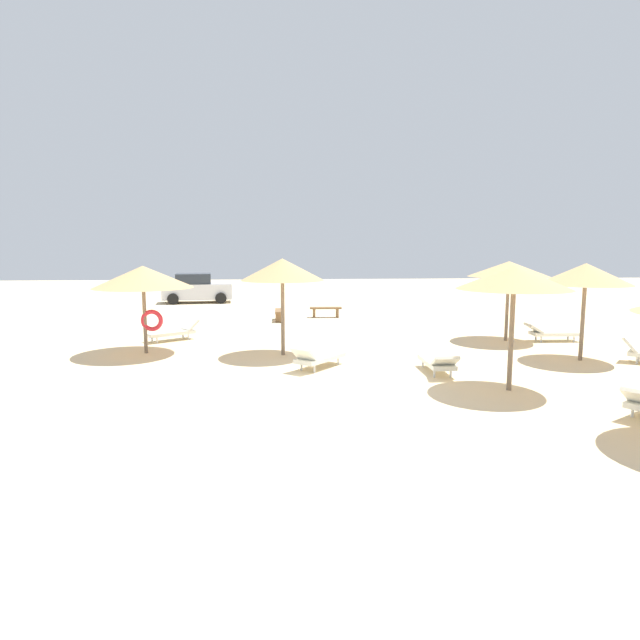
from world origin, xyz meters
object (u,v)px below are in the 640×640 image
parasol_1 (514,278)px  parasol_5 (586,274)px  lounger_1 (438,362)px  bench_0 (280,313)px  lounger_2 (174,332)px  parked_car (196,289)px  lounger_3 (318,357)px  lounger_4 (551,333)px  parasol_2 (143,277)px  bench_1 (326,310)px  parasol_4 (509,269)px  parasol_3 (282,270)px

parasol_1 → parasol_5: 4.76m
parasol_1 → lounger_1: 3.25m
lounger_1 → bench_0: 11.43m
lounger_2 → parked_car: parked_car is taller
lounger_3 → lounger_4: bearing=23.3°
parasol_2 → lounger_3: 6.30m
parasol_2 → bench_1: (6.46, 8.15, -2.08)m
parasol_1 → lounger_1: bearing=123.8°
lounger_1 → parasol_1: bearing=-56.2°
lounger_1 → parked_car: (-9.18, 18.65, 0.51)m
parasol_4 → bench_0: parasol_4 is taller
parasol_5 → lounger_3: 8.32m
parasol_4 → lounger_3: bearing=-150.8°
lounger_2 → parasol_3: bearing=-36.9°
bench_0 → bench_1: same height
lounger_1 → bench_1: 11.75m
parasol_5 → bench_1: (-6.88, 10.21, -2.25)m
parasol_5 → lounger_3: (-7.99, -0.52, -2.27)m
parasol_3 → lounger_1: (4.18, -2.78, -2.37)m
parasol_2 → parasol_4: bearing=6.4°
lounger_4 → bench_0: bearing=148.3°
parasol_5 → bench_1: 12.51m
parasol_1 → lounger_3: size_ratio=1.60×
parasol_4 → lounger_2: bearing=175.6°
parasol_2 → lounger_2: parasol_2 is taller
parasol_5 → lounger_2: 13.81m
lounger_1 → parasol_5: bearing=15.7°
lounger_3 → parked_car: (-5.96, 17.82, 0.50)m
parasol_2 → lounger_4: parasol_2 is taller
bench_1 → parked_car: bearing=134.9°
parasol_3 → bench_1: (2.07, 8.78, -2.34)m
bench_1 → parked_car: (-7.07, 7.09, 0.48)m
parasol_4 → bench_1: 9.30m
lounger_1 → lounger_2: bearing=144.8°
lounger_3 → bench_0: 9.83m
lounger_1 → bench_1: lounger_1 is taller
parasol_3 → bench_1: size_ratio=2.01×
parasol_5 → parasol_3: bearing=170.9°
parasol_1 → parasol_5: (3.55, 3.17, -0.10)m
lounger_1 → bench_0: lounger_1 is taller
bench_0 → parked_car: (-4.89, 8.06, 0.48)m
parasol_3 → lounger_1: bearing=-33.6°
parasol_3 → bench_1: parasol_3 is taller
parasol_3 → lounger_3: 3.21m
parasol_4 → parasol_5: (0.88, -3.46, 0.01)m
parasol_2 → lounger_1: (8.57, -3.41, -2.12)m
lounger_3 → parasol_1: bearing=-30.9°
parasol_5 → lounger_3: size_ratio=1.57×
lounger_2 → lounger_4: size_ratio=0.99×
bench_1 → lounger_3: bearing=-95.9°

